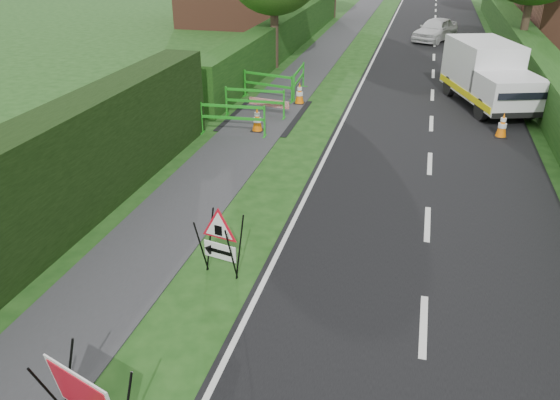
{
  "coord_description": "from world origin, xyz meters",
  "views": [
    {
      "loc": [
        2.01,
        -6.35,
        5.81
      ],
      "look_at": [
        -0.49,
        3.23,
        0.83
      ],
      "focal_mm": 35.0,
      "sensor_mm": 36.0,
      "label": 1
    }
  ],
  "objects_px": {
    "red_rect_sign": "(83,396)",
    "works_van": "(489,74)",
    "hatchback_car": "(435,29)",
    "triangle_sign": "(218,237)"
  },
  "relations": [
    {
      "from": "red_rect_sign",
      "to": "works_van",
      "type": "distance_m",
      "value": 17.33
    },
    {
      "from": "red_rect_sign",
      "to": "hatchback_car",
      "type": "height_order",
      "value": "hatchback_car"
    },
    {
      "from": "triangle_sign",
      "to": "works_van",
      "type": "xyz_separation_m",
      "value": [
        5.51,
        12.58,
        0.33
      ]
    },
    {
      "from": "triangle_sign",
      "to": "works_van",
      "type": "relative_size",
      "value": 0.23
    },
    {
      "from": "red_rect_sign",
      "to": "triangle_sign",
      "type": "relative_size",
      "value": 1.1
    },
    {
      "from": "hatchback_car",
      "to": "red_rect_sign",
      "type": "bearing_deg",
      "value": -75.65
    },
    {
      "from": "triangle_sign",
      "to": "hatchback_car",
      "type": "xyz_separation_m",
      "value": [
        3.68,
        25.05,
        -0.19
      ]
    },
    {
      "from": "works_van",
      "to": "hatchback_car",
      "type": "xyz_separation_m",
      "value": [
        -1.83,
        12.47,
        -0.52
      ]
    },
    {
      "from": "red_rect_sign",
      "to": "hatchback_car",
      "type": "relative_size",
      "value": 0.35
    },
    {
      "from": "triangle_sign",
      "to": "hatchback_car",
      "type": "relative_size",
      "value": 0.32
    }
  ]
}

